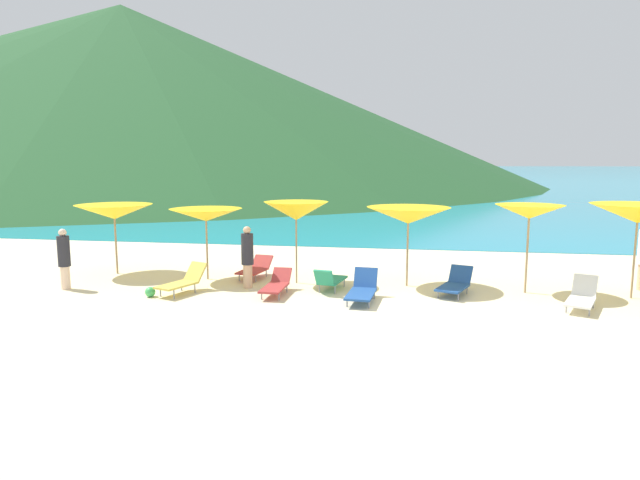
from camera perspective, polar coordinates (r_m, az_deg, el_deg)
ground_plane at (r=21.88m, az=9.27°, el=-1.30°), size 50.00×100.00×0.30m
ocean_water at (r=241.44m, az=9.80°, el=7.32°), size 650.00×440.00×0.02m
headland_hill at (r=98.31m, az=-19.94°, el=14.17°), size 132.33×132.33×28.81m
umbrella_0 at (r=17.70m, az=-20.93°, el=2.80°), size 2.50×2.50×2.15m
umbrella_1 at (r=16.06m, az=-11.97°, el=2.61°), size 2.19×2.19×2.10m
umbrella_2 at (r=15.22m, az=-2.54°, el=3.08°), size 2.03×2.03×2.34m
umbrella_3 at (r=15.04m, az=9.32°, el=2.58°), size 2.35×2.35×2.22m
umbrella_4 at (r=15.05m, az=21.26°, el=2.78°), size 1.79×1.79×2.34m
umbrella_5 at (r=15.62m, az=30.59°, el=2.40°), size 2.32×2.32×2.40m
lounge_chair_0 at (r=14.20m, az=-4.65°, el=-4.69°), size 0.55×1.58×0.58m
lounge_chair_2 at (r=14.19m, az=25.93°, el=-5.40°), size 1.08×1.57×0.71m
lounge_chair_3 at (r=14.56m, az=14.08°, el=-4.49°), size 1.07×1.54×0.69m
lounge_chair_5 at (r=14.52m, az=1.09°, el=-4.21°), size 0.75×1.50×0.69m
lounge_chair_6 at (r=13.53m, az=4.49°, el=-5.23°), size 0.71×1.59×0.73m
lounge_chair_7 at (r=14.71m, az=-14.29°, el=-4.20°), size 1.03×1.55×0.74m
lounge_chair_8 at (r=16.24m, az=-6.86°, el=-2.98°), size 0.82×1.51×0.59m
beachgoer_1 at (r=16.17m, az=-25.44°, el=-1.67°), size 0.32×0.32×1.66m
beachgoer_2 at (r=14.90m, az=-7.68°, el=-1.63°), size 0.33×0.33×1.71m
beach_ball at (r=14.58m, az=-17.52°, el=-5.26°), size 0.26×0.26×0.26m
cruise_ship at (r=228.81m, az=0.48°, el=9.61°), size 66.07×24.52×23.04m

